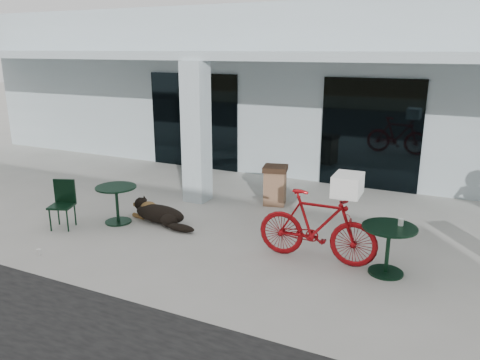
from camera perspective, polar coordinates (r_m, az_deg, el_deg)
The scene contains 15 objects.
ground at distance 8.27m, azimuth -4.34°, elevation -8.32°, with size 80.00×80.00×0.00m, color #BCB8B1.
building at distance 15.53m, azimuth 11.67°, elevation 11.30°, with size 22.00×7.00×4.50m, color silver.
storefront_glass_left at distance 13.62m, azimuth -5.66°, elevation 7.15°, with size 2.80×0.06×2.70m, color black.
storefront_glass_right at distance 11.84m, azimuth 15.59°, elevation 5.36°, with size 2.40×0.06×2.70m, color black.
column at distance 10.45m, azimuth -5.35°, elevation 5.72°, with size 0.50×0.50×3.12m, color silver.
overhang at distance 10.81m, azimuth 5.20°, elevation 14.85°, with size 22.00×2.80×0.18m, color silver.
bicycle at distance 7.70m, azimuth 9.35°, elevation -5.61°, with size 0.56×1.97×1.18m, color #A60D12.
laundry_basket at distance 7.36m, azimuth 12.99°, elevation -0.58°, with size 0.56×0.41×0.33m, color white.
dog at distance 9.45m, azimuth -9.75°, elevation -3.98°, with size 1.28×0.43×0.43m, color black, non-canonical shape.
cup_near_dog at distance 8.69m, azimuth -23.33°, elevation -8.05°, with size 0.08×0.08×0.10m, color white.
cafe_table_near at distance 9.62m, azimuth -14.75°, elevation -2.92°, with size 0.80×0.80×0.75m, color black, non-canonical shape.
cafe_chair_near at distance 9.61m, azimuth -20.93°, elevation -2.89°, with size 0.42×0.46×0.93m, color black, non-canonical shape.
cafe_table_far at distance 7.58m, azimuth 17.55°, elevation -8.15°, with size 0.83×0.83×0.78m, color black, non-canonical shape.
cup_on_table at distance 7.51m, azimuth 19.02°, elevation -4.88°, with size 0.08×0.08×0.11m, color white.
trash_receptacle at distance 10.41m, azimuth 4.29°, elevation -0.63°, with size 0.52×0.52×0.88m, color brown, non-canonical shape.
Camera 1 is at (3.83, -6.51, 3.36)m, focal length 35.00 mm.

